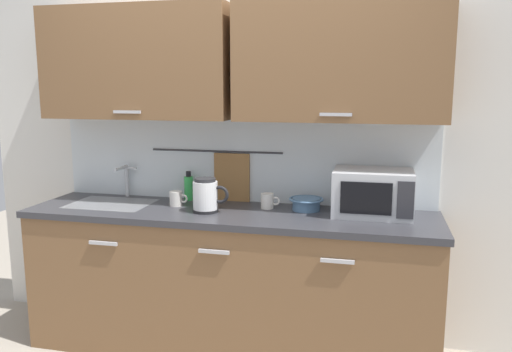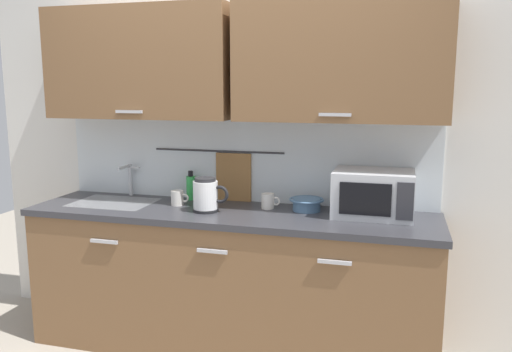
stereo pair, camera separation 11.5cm
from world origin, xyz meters
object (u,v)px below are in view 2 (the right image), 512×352
Objects in this scene: dish_soap_bottle at (191,187)px; electric_kettle at (206,195)px; mixing_bowl at (307,204)px; mug_by_kettle at (268,201)px; microwave at (373,193)px; mug_near_sink at (178,198)px.

electric_kettle is at bearing -52.46° from dish_soap_bottle.
mixing_bowl is (0.81, -0.10, -0.04)m from dish_soap_bottle.
electric_kettle is 1.16× the size of dish_soap_bottle.
mug_by_kettle is at bearing 26.47° from electric_kettle.
mixing_bowl is at bearing 176.51° from microwave.
electric_kettle is 1.89× the size of mug_near_sink.
electric_kettle reaches higher than mug_near_sink.
electric_kettle is at bearing -162.74° from mixing_bowl.
microwave is 2.03× the size of electric_kettle.
mixing_bowl is at bearing 5.26° from mug_near_sink.
microwave reaches higher than mixing_bowl.
electric_kettle is 0.27m from mug_near_sink.
microwave is 2.35× the size of dish_soap_bottle.
electric_kettle is at bearing -24.20° from mug_near_sink.
electric_kettle is at bearing -170.87° from microwave.
mug_by_kettle reaches higher than mixing_bowl.
microwave reaches higher than mug_by_kettle.
mixing_bowl is (0.59, 0.18, -0.06)m from electric_kettle.
mixing_bowl is (-0.40, 0.02, -0.09)m from microwave.
dish_soap_bottle is at bearing 84.46° from mug_near_sink.
microwave is 2.15× the size of mixing_bowl.
dish_soap_bottle is 0.58m from mug_by_kettle.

